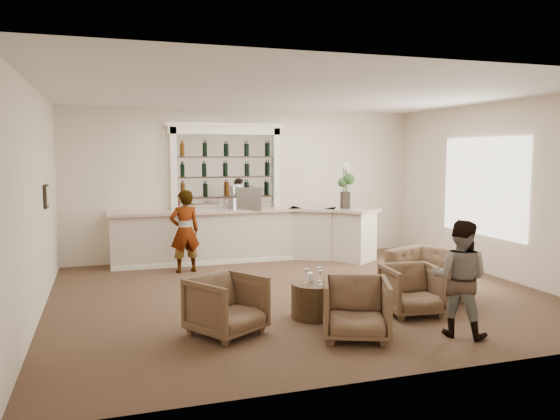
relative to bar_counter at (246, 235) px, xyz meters
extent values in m
plane|color=brown|center=(0.16, -3.00, -0.57)|extent=(8.00, 8.00, 0.00)
cube|color=beige|center=(0.16, 0.50, 1.08)|extent=(8.00, 0.04, 3.30)
cube|color=beige|center=(-3.84, -3.00, 1.08)|extent=(0.04, 7.00, 3.30)
cube|color=beige|center=(4.16, -3.00, 1.08)|extent=(0.04, 7.00, 3.30)
cube|color=silver|center=(0.16, -3.00, 2.73)|extent=(8.00, 7.00, 0.04)
cube|color=white|center=(4.13, -2.50, 1.13)|extent=(0.05, 2.40, 1.90)
cube|color=black|center=(-3.81, -1.80, 1.08)|extent=(0.04, 0.46, 0.38)
cube|color=beige|center=(-3.78, -1.80, 1.08)|extent=(0.01, 0.38, 0.30)
cube|color=white|center=(-0.84, 0.15, -0.03)|extent=(4.00, 0.70, 1.08)
cube|color=beige|center=(-0.84, 0.13, 0.54)|extent=(4.10, 0.82, 0.06)
cube|color=white|center=(1.51, -0.08, -0.03)|extent=(1.12, 1.04, 1.08)
cube|color=beige|center=(1.51, -0.10, 0.54)|extent=(1.27, 1.19, 0.06)
cube|color=white|center=(2.21, -0.60, -0.03)|extent=(1.08, 1.14, 1.08)
cube|color=beige|center=(2.21, -0.62, 0.54)|extent=(1.24, 1.29, 0.06)
cube|color=white|center=(-0.84, -0.18, -0.52)|extent=(4.00, 0.06, 0.10)
cube|color=white|center=(-0.34, 0.48, 1.38)|extent=(2.15, 0.02, 1.65)
cube|color=white|center=(-1.49, 0.42, 0.88)|extent=(0.14, 0.16, 2.90)
cube|color=white|center=(0.81, 0.42, 0.88)|extent=(0.14, 0.16, 2.90)
cube|color=white|center=(-0.34, 0.42, 2.27)|extent=(2.52, 0.16, 0.18)
cube|color=white|center=(-0.34, 0.42, 2.39)|extent=(2.64, 0.20, 0.08)
cube|color=#37281B|center=(-0.34, 0.37, 0.81)|extent=(2.05, 0.20, 0.03)
cube|color=#37281B|center=(-0.34, 0.37, 1.25)|extent=(2.05, 0.20, 0.03)
cube|color=#37281B|center=(-0.34, 0.37, 1.69)|extent=(2.05, 0.20, 0.03)
cylinder|color=#43321D|center=(-0.09, -4.27, -0.32)|extent=(0.68, 0.68, 0.50)
imported|color=gray|center=(-1.43, -0.69, 0.24)|extent=(0.65, 0.47, 1.63)
imported|color=gray|center=(1.40, -5.56, 0.18)|extent=(0.92, 0.92, 1.50)
imported|color=brown|center=(-1.44, -4.60, -0.19)|extent=(1.15, 1.15, 0.77)
imported|color=brown|center=(0.09, -5.25, -0.19)|extent=(1.08, 1.09, 0.77)
imported|color=brown|center=(1.33, -4.56, -0.21)|extent=(0.85, 0.87, 0.72)
imported|color=brown|center=(2.14, -3.83, -0.19)|extent=(1.43, 1.50, 0.77)
cube|color=#ACACB0|center=(0.06, -0.05, 0.80)|extent=(0.65, 0.59, 0.47)
cube|color=black|center=(2.09, -0.53, 0.75)|extent=(0.16, 0.16, 0.37)
cube|color=white|center=(-0.11, -4.13, -0.01)|extent=(0.08, 0.08, 0.12)
camera|label=1|loc=(-2.90, -11.37, 1.78)|focal=35.00mm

